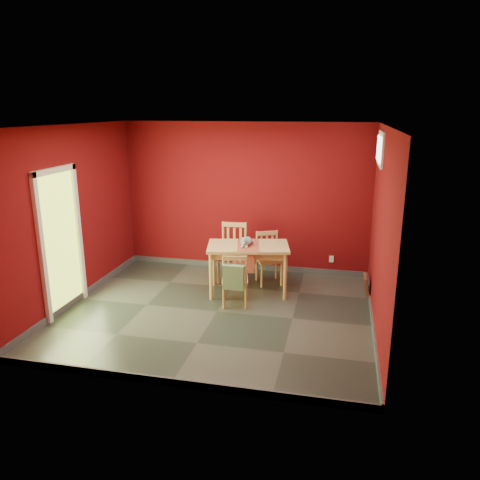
% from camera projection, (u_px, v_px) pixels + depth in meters
% --- Properties ---
extents(ground, '(4.50, 4.50, 0.00)m').
position_uv_depth(ground, '(217.00, 311.00, 6.97)').
color(ground, '#2D342D').
rests_on(ground, ground).
extents(room_shell, '(4.50, 4.50, 4.50)m').
position_uv_depth(room_shell, '(217.00, 308.00, 6.96)').
color(room_shell, '#5E090D').
rests_on(room_shell, ground).
extents(doorway, '(0.06, 1.01, 2.13)m').
position_uv_depth(doorway, '(60.00, 237.00, 6.75)').
color(doorway, '#B7D838').
rests_on(doorway, ground).
extents(window, '(0.05, 0.90, 0.50)m').
position_uv_depth(window, '(380.00, 149.00, 6.81)').
color(window, white).
rests_on(window, room_shell).
extents(outlet_plate, '(0.08, 0.02, 0.12)m').
position_uv_depth(outlet_plate, '(331.00, 259.00, 8.43)').
color(outlet_plate, silver).
rests_on(outlet_plate, room_shell).
extents(dining_table, '(1.42, 1.00, 0.81)m').
position_uv_depth(dining_table, '(248.00, 251.00, 7.52)').
color(dining_table, tan).
rests_on(dining_table, ground).
extents(table_runner, '(0.48, 0.77, 0.36)m').
position_uv_depth(table_runner, '(247.00, 250.00, 7.40)').
color(table_runner, '#9A402C').
rests_on(table_runner, dining_table).
extents(chair_far_left, '(0.49, 0.49, 1.01)m').
position_uv_depth(chair_far_left, '(233.00, 252.00, 8.14)').
color(chair_far_left, tan).
rests_on(chair_far_left, ground).
extents(chair_far_right, '(0.55, 0.55, 0.89)m').
position_uv_depth(chair_far_right, '(269.00, 257.00, 8.02)').
color(chair_far_right, tan).
rests_on(chair_far_right, ground).
extents(chair_near, '(0.47, 0.47, 0.84)m').
position_uv_depth(chair_near, '(235.00, 279.00, 7.08)').
color(chair_near, tan).
rests_on(chair_near, ground).
extents(tote_bag, '(0.31, 0.19, 0.44)m').
position_uv_depth(tote_bag, '(234.00, 277.00, 6.85)').
color(tote_bag, '#638555').
rests_on(tote_bag, chair_near).
extents(cat, '(0.38, 0.42, 0.19)m').
position_uv_depth(cat, '(246.00, 240.00, 7.45)').
color(cat, slate).
rests_on(cat, table_runner).
extents(picture_frame, '(0.12, 0.36, 0.36)m').
position_uv_depth(picture_frame, '(367.00, 286.00, 7.46)').
color(picture_frame, brown).
rests_on(picture_frame, ground).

